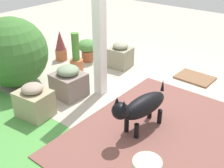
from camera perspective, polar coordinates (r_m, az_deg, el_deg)
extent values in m
plane|color=#B7AA9B|center=(4.09, 2.05, -2.74)|extent=(12.00, 12.00, 0.00)
cube|color=brown|center=(3.40, 9.59, -10.21)|extent=(1.80, 2.40, 0.02)
cube|color=white|center=(3.80, -2.63, 13.24)|extent=(0.14, 0.14, 2.25)
cube|color=gray|center=(5.00, 1.71, 5.44)|extent=(0.40, 0.39, 0.35)
ellipsoid|color=gray|center=(4.92, 1.75, 7.84)|extent=(0.27, 0.27, 0.12)
cube|color=gray|center=(4.11, -8.77, -0.15)|extent=(0.45, 0.43, 0.35)
ellipsoid|color=gray|center=(4.01, -9.00, 2.74)|extent=(0.32, 0.32, 0.14)
cube|color=tan|center=(3.74, -15.58, -3.89)|extent=(0.46, 0.40, 0.35)
ellipsoid|color=gray|center=(3.63, -16.02, -0.88)|extent=(0.27, 0.27, 0.12)
sphere|color=#386B2D|center=(4.50, -19.69, 6.08)|extent=(1.07, 1.07, 1.07)
cylinder|color=#A75336|center=(5.30, -5.02, 5.78)|extent=(0.22, 0.22, 0.20)
ellipsoid|color=#4A813B|center=(5.22, -5.11, 7.84)|extent=(0.37, 0.37, 0.22)
cylinder|color=#AC5A37|center=(5.41, -10.34, 5.96)|extent=(0.22, 0.22, 0.21)
cone|color=brown|center=(5.32, -10.60, 8.81)|extent=(0.20, 0.20, 0.36)
cylinder|color=#B6623D|center=(4.88, -7.25, 3.78)|extent=(0.23, 0.23, 0.22)
cylinder|color=#488031|center=(4.75, -7.49, 7.59)|extent=(0.13, 0.13, 0.47)
ellipsoid|color=black|center=(3.31, 6.66, -4.35)|extent=(0.33, 0.71, 0.25)
sphere|color=black|center=(3.00, 1.72, -5.50)|extent=(0.19, 0.19, 0.19)
cone|color=black|center=(2.91, 2.48, -4.15)|extent=(0.06, 0.06, 0.08)
cone|color=black|center=(2.98, 1.03, -3.36)|extent=(0.06, 0.06, 0.08)
cylinder|color=black|center=(3.26, 5.02, -9.64)|extent=(0.06, 0.06, 0.20)
cylinder|color=black|center=(3.34, 3.00, -8.45)|extent=(0.06, 0.06, 0.20)
cylinder|color=black|center=(3.53, 9.71, -6.70)|extent=(0.06, 0.06, 0.20)
cylinder|color=black|center=(3.61, 7.73, -5.68)|extent=(0.06, 0.06, 0.20)
cone|color=black|center=(3.45, 10.34, -0.18)|extent=(0.05, 0.05, 0.16)
cube|color=brown|center=(4.82, 16.58, 1.23)|extent=(0.60, 0.46, 0.03)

